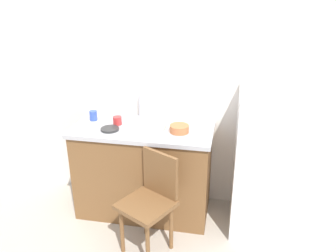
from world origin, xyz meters
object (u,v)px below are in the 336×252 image
at_px(refrigerator, 265,164).
at_px(hotplate, 110,129).
at_px(cup_blue, 93,115).
at_px(chair, 151,199).
at_px(cup_red, 117,121).
at_px(dish_tray, 150,127).
at_px(terracotta_bowl, 179,129).

relative_size(refrigerator, hotplate, 7.77).
relative_size(refrigerator, cup_blue, 13.80).
height_order(chair, hotplate, hotplate).
height_order(chair, cup_red, cup_red).
distance_m(chair, hotplate, 0.76).
bearing_deg(refrigerator, chair, -152.02).
distance_m(refrigerator, dish_tray, 1.10).
bearing_deg(terracotta_bowl, chair, -109.03).
height_order(dish_tray, cup_blue, cup_blue).
bearing_deg(dish_tray, hotplate, -167.02).
bearing_deg(terracotta_bowl, cup_red, 173.64).
bearing_deg(dish_tray, terracotta_bowl, -2.08).
height_order(chair, cup_blue, cup_blue).
height_order(terracotta_bowl, cup_red, cup_red).
bearing_deg(hotplate, chair, -39.95).
xyz_separation_m(refrigerator, hotplate, (-1.43, -0.11, 0.27)).
relative_size(cup_red, cup_blue, 0.88).
relative_size(terracotta_bowl, cup_red, 2.10).
height_order(refrigerator, cup_blue, refrigerator).
distance_m(dish_tray, terracotta_bowl, 0.27).
bearing_deg(chair, terracotta_bowl, 99.72).
relative_size(chair, cup_red, 10.60).
relative_size(chair, hotplate, 5.24).
distance_m(dish_tray, cup_blue, 0.62).
height_order(dish_tray, cup_red, cup_red).
relative_size(terracotta_bowl, hotplate, 1.04).
distance_m(refrigerator, hotplate, 1.46).
xyz_separation_m(terracotta_bowl, hotplate, (-0.64, -0.07, -0.02)).
bearing_deg(cup_blue, chair, -40.17).
relative_size(dish_tray, cup_blue, 2.92).
distance_m(refrigerator, chair, 1.09).
bearing_deg(cup_blue, dish_tray, -11.44).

